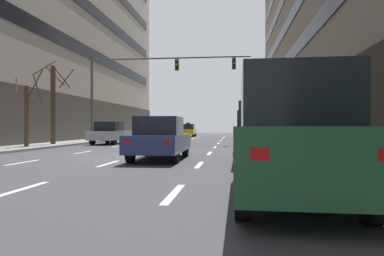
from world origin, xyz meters
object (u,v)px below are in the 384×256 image
at_px(street_tree_0, 281,113).
at_px(car_driving_0, 110,133).
at_px(car_parked_1, 261,133).
at_px(pedestrian_0, 297,129).
at_px(car_parked_0, 290,137).
at_px(car_parked_2, 252,131).
at_px(traffic_signal_0, 146,76).
at_px(street_tree_3, 262,116).
at_px(street_tree_1, 27,113).
at_px(street_tree_2, 53,103).
at_px(car_driving_3, 160,139).
at_px(taxi_driving_1, 148,131).
at_px(taxi_driving_2, 188,130).
at_px(car_driving_4, 154,134).

bearing_deg(street_tree_0, car_driving_0, 174.81).
bearing_deg(car_parked_1, pedestrian_0, 72.29).
xyz_separation_m(car_parked_0, car_parked_2, (0.00, 11.89, -0.08)).
height_order(traffic_signal_0, street_tree_0, traffic_signal_0).
bearing_deg(car_parked_1, street_tree_3, 85.35).
xyz_separation_m(car_parked_2, pedestrian_0, (2.93, 3.60, 0.09)).
distance_m(traffic_signal_0, street_tree_0, 10.57).
xyz_separation_m(street_tree_0, street_tree_1, (-15.02, -4.96, -0.09)).
bearing_deg(car_parked_0, street_tree_3, 86.23).
distance_m(car_driving_0, traffic_signal_0, 5.16).
height_order(street_tree_2, pedestrian_0, street_tree_2).
distance_m(car_parked_2, pedestrian_0, 4.64).
relative_size(street_tree_0, street_tree_3, 0.92).
bearing_deg(car_driving_0, car_driving_3, -61.28).
bearing_deg(car_parked_2, traffic_signal_0, 134.61).
bearing_deg(car_driving_3, street_tree_1, 149.30).
xyz_separation_m(taxi_driving_1, car_driving_3, (6.31, -22.91, 0.03)).
height_order(taxi_driving_2, car_parked_2, car_parked_2).
bearing_deg(car_parked_0, street_tree_1, 136.21).
height_order(car_parked_1, street_tree_1, street_tree_1).
height_order(car_driving_4, car_parked_2, car_parked_2).
xyz_separation_m(taxi_driving_1, taxi_driving_2, (3.32, 8.25, 0.01)).
distance_m(taxi_driving_2, street_tree_2, 23.76).
distance_m(car_parked_1, street_tree_2, 15.71).
bearing_deg(car_driving_4, car_parked_1, -61.88).
xyz_separation_m(street_tree_3, pedestrian_0, (0.75, -17.63, -1.37)).
xyz_separation_m(car_driving_0, car_parked_2, (10.09, -6.47, 0.23)).
height_order(car_parked_1, pedestrian_0, car_parked_1).
xyz_separation_m(taxi_driving_2, car_parked_2, (6.83, -26.21, 0.23)).
bearing_deg(street_tree_3, street_tree_0, -89.94).
distance_m(car_driving_3, traffic_signal_0, 13.95).
bearing_deg(car_driving_0, taxi_driving_1, 90.28).
distance_m(car_parked_0, car_parked_2, 11.89).
height_order(car_parked_0, street_tree_2, street_tree_2).
bearing_deg(car_driving_0, taxi_driving_2, 80.62).
bearing_deg(car_driving_0, car_parked_2, -32.69).
bearing_deg(street_tree_2, car_driving_3, -42.57).
bearing_deg(taxi_driving_1, pedestrian_0, -47.70).
bearing_deg(car_driving_0, traffic_signal_0, 27.84).
bearing_deg(car_parked_0, car_parked_1, 90.00).
distance_m(street_tree_0, street_tree_3, 15.88).
xyz_separation_m(taxi_driving_1, car_parked_0, (10.14, -29.86, 0.32)).
bearing_deg(traffic_signal_0, taxi_driving_2, 87.44).
xyz_separation_m(street_tree_0, pedestrian_0, (0.73, -1.76, -1.05)).
height_order(car_parked_2, street_tree_2, street_tree_2).
height_order(traffic_signal_0, street_tree_2, traffic_signal_0).
distance_m(street_tree_3, pedestrian_0, 17.70).
bearing_deg(street_tree_2, street_tree_0, 7.73).
xyz_separation_m(car_parked_0, street_tree_3, (2.18, 33.13, 1.38)).
relative_size(car_parked_2, pedestrian_0, 2.56).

